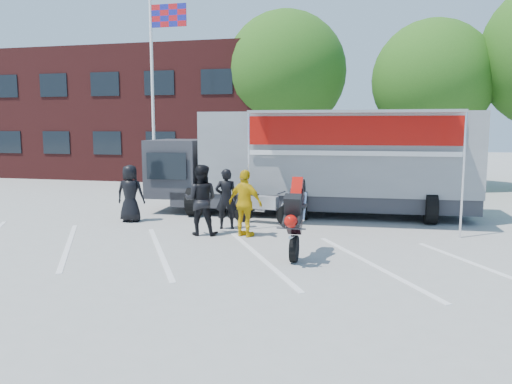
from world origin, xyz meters
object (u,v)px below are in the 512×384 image
at_px(spectator_leather_c, 201,200).
at_px(spectator_leather_a, 130,193).
at_px(transporter_truck, 320,214).
at_px(spectator_leather_b, 226,199).
at_px(flagpole, 158,73).
at_px(tree_mid, 433,80).
at_px(tree_left, 285,72).
at_px(parked_motorcycle, 264,224).
at_px(spectator_hivis, 245,203).
at_px(stunt_bike_rider, 298,255).

bearing_deg(spectator_leather_c, spectator_leather_a, -31.79).
bearing_deg(transporter_truck, spectator_leather_b, -131.27).
distance_m(flagpole, spectator_leather_a, 7.41).
xyz_separation_m(tree_mid, spectator_leather_b, (-6.44, -11.20, -4.09)).
height_order(flagpole, tree_left, tree_left).
xyz_separation_m(spectator_leather_a, spectator_leather_b, (3.12, -0.33, -0.01)).
bearing_deg(transporter_truck, parked_motorcycle, -128.60).
bearing_deg(parked_motorcycle, spectator_leather_c, 155.48).
distance_m(parked_motorcycle, spectator_leather_c, 2.44).
distance_m(spectator_leather_b, spectator_leather_c, 1.01).
distance_m(tree_left, transporter_truck, 11.22).
xyz_separation_m(flagpole, spectator_leather_c, (4.39, -7.11, -4.12)).
distance_m(parked_motorcycle, spectator_hivis, 1.98).
distance_m(tree_left, spectator_leather_a, 13.02).
xyz_separation_m(flagpole, stunt_bike_rider, (7.23, -8.60, -5.05)).
height_order(tree_left, parked_motorcycle, tree_left).
bearing_deg(parked_motorcycle, spectator_hivis, -172.70).
bearing_deg(transporter_truck, tree_mid, 60.88).
relative_size(spectator_leather_a, spectator_leather_b, 1.01).
xyz_separation_m(flagpole, spectator_leather_b, (4.81, -6.20, -4.20)).
bearing_deg(spectator_hivis, spectator_leather_b, -25.99).
distance_m(stunt_bike_rider, spectator_leather_c, 3.34).
bearing_deg(tree_mid, parked_motorcycle, -118.40).
bearing_deg(spectator_leather_b, tree_mid, -132.13).
relative_size(parked_motorcycle, spectator_leather_b, 1.21).
distance_m(parked_motorcycle, spectator_leather_a, 4.14).
bearing_deg(flagpole, spectator_leather_b, -52.21).
bearing_deg(tree_mid, spectator_leather_c, -119.51).
height_order(tree_mid, transporter_truck, tree_mid).
relative_size(tree_left, stunt_bike_rider, 4.50).
height_order(stunt_bike_rider, spectator_leather_b, spectator_leather_b).
bearing_deg(flagpole, parked_motorcycle, -42.79).
distance_m(tree_left, tree_mid, 7.10).
distance_m(spectator_leather_a, spectator_leather_c, 2.98).
height_order(stunt_bike_rider, spectator_leather_c, spectator_leather_c).
bearing_deg(spectator_hivis, flagpole, -30.30).
distance_m(stunt_bike_rider, spectator_leather_b, 3.52).
bearing_deg(tree_left, stunt_bike_rider, -78.44).
relative_size(stunt_bike_rider, spectator_leather_a, 1.11).
bearing_deg(spectator_leather_c, tree_mid, -126.59).
height_order(flagpole, stunt_bike_rider, flagpole).
distance_m(spectator_leather_a, spectator_leather_b, 3.14).
xyz_separation_m(tree_left, stunt_bike_rider, (2.99, -14.60, -5.57)).
bearing_deg(spectator_leather_a, spectator_leather_c, 148.80).
height_order(tree_left, spectator_hivis, tree_left).
height_order(tree_mid, parked_motorcycle, tree_mid).
xyz_separation_m(flagpole, tree_mid, (11.24, 5.00, -0.11)).
distance_m(spectator_leather_a, spectator_hivis, 4.07).
xyz_separation_m(stunt_bike_rider, spectator_leather_a, (-5.54, 2.73, 0.86)).
height_order(spectator_leather_b, spectator_hivis, spectator_hivis).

